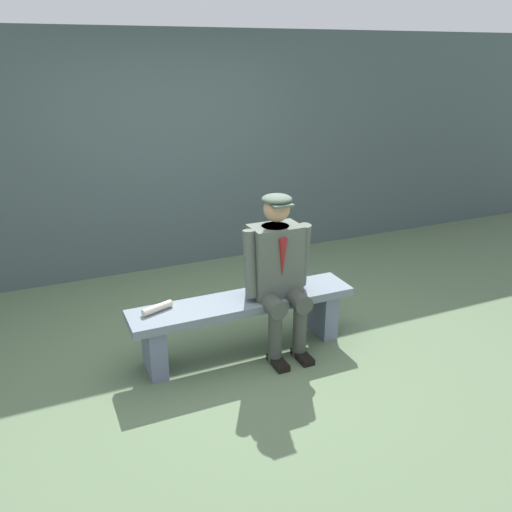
% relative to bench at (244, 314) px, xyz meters
% --- Properties ---
extents(ground_plane, '(30.00, 30.00, 0.00)m').
position_rel_bench_xyz_m(ground_plane, '(0.00, 0.00, -0.34)').
color(ground_plane, '#586F4F').
extents(bench, '(1.84, 0.38, 0.48)m').
position_rel_bench_xyz_m(bench, '(0.00, 0.00, 0.00)').
color(bench, slate).
rests_on(bench, ground).
extents(seated_man, '(0.57, 0.56, 1.31)m').
position_rel_bench_xyz_m(seated_man, '(-0.27, 0.06, 0.37)').
color(seated_man, '#4E574E').
rests_on(seated_man, ground).
extents(rolled_magazine, '(0.25, 0.14, 0.06)m').
position_rel_bench_xyz_m(rolled_magazine, '(0.68, -0.06, 0.16)').
color(rolled_magazine, beige).
rests_on(rolled_magazine, bench).
extents(stadium_wall, '(12.00, 0.24, 2.56)m').
position_rel_bench_xyz_m(stadium_wall, '(0.00, -2.17, 0.94)').
color(stadium_wall, '#435254').
rests_on(stadium_wall, ground).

